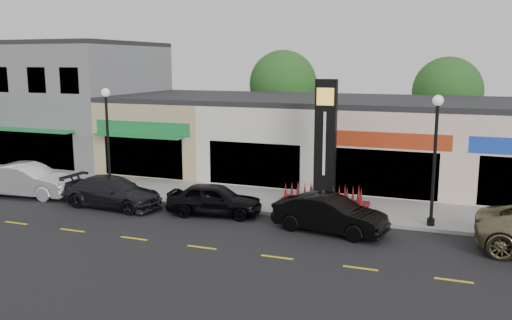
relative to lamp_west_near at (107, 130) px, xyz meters
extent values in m
plane|color=black|center=(8.00, -2.50, -3.48)|extent=(120.00, 120.00, 0.00)
cube|color=gray|center=(8.00, 1.85, -3.40)|extent=(52.00, 4.30, 0.15)
cube|color=gray|center=(8.00, -0.40, -3.40)|extent=(52.00, 0.20, 0.15)
cube|color=slate|center=(-10.00, 9.00, 0.52)|extent=(12.00, 10.00, 8.00)
cube|color=#262628|center=(-10.00, 9.00, 4.67)|extent=(12.00, 10.00, 0.30)
cube|color=black|center=(-10.00, 4.05, -2.08)|extent=(9.00, 0.10, 2.40)
cube|color=#1D833D|center=(-10.00, 3.55, -0.78)|extent=(9.50, 1.00, 0.14)
cube|color=black|center=(-11.00, 4.05, 2.32)|extent=(1.40, 0.10, 1.60)
cube|color=black|center=(-8.00, 4.05, 2.32)|extent=(1.40, 0.10, 1.60)
cube|color=black|center=(-5.50, 4.05, 2.32)|extent=(1.40, 0.10, 1.60)
cube|color=tan|center=(-0.50, 9.00, -1.23)|extent=(7.00, 10.00, 4.50)
cube|color=#262628|center=(-0.50, 9.00, 1.17)|extent=(7.00, 10.00, 0.30)
cube|color=black|center=(-0.50, 4.05, -2.08)|extent=(5.25, 0.10, 2.40)
cube|color=#1D833D|center=(-0.50, 4.05, -0.38)|extent=(6.30, 0.12, 0.80)
cube|color=#1D833D|center=(-0.50, 3.60, -0.78)|extent=(5.60, 0.90, 0.12)
cube|color=white|center=(6.50, 9.00, -1.23)|extent=(7.00, 10.00, 4.50)
cube|color=#262628|center=(6.50, 9.00, 1.17)|extent=(7.00, 10.00, 0.30)
cube|color=black|center=(6.50, 4.05, -2.08)|extent=(5.25, 0.10, 2.40)
cube|color=silver|center=(6.50, 4.05, -0.38)|extent=(6.30, 0.12, 0.80)
cube|color=beige|center=(13.50, 9.00, -1.23)|extent=(7.00, 10.00, 4.50)
cube|color=#262628|center=(13.50, 9.00, 1.17)|extent=(7.00, 10.00, 0.30)
cube|color=black|center=(13.50, 4.05, -2.08)|extent=(5.25, 0.10, 2.40)
cube|color=#B63818|center=(13.50, 4.05, -0.38)|extent=(6.30, 0.12, 0.80)
cylinder|color=#382619|center=(4.00, 17.00, -1.90)|extent=(0.36, 0.36, 3.15)
sphere|color=#1D4917|center=(4.00, 17.00, 1.75)|extent=(5.20, 5.20, 5.20)
cylinder|color=#382619|center=(16.00, 17.00, -1.99)|extent=(0.36, 0.36, 2.97)
sphere|color=#1D4917|center=(16.00, 17.00, 1.42)|extent=(4.80, 4.80, 4.80)
cylinder|color=black|center=(0.00, 0.00, -3.18)|extent=(0.32, 0.32, 0.30)
cylinder|color=black|center=(0.00, 0.00, -0.68)|extent=(0.14, 0.14, 5.00)
sphere|color=silver|center=(0.00, 0.00, 1.92)|extent=(0.44, 0.44, 0.44)
cylinder|color=black|center=(16.00, 0.00, -3.18)|extent=(0.32, 0.32, 0.30)
cylinder|color=black|center=(16.00, 0.00, -0.68)|extent=(0.14, 0.14, 5.00)
sphere|color=silver|center=(16.00, 0.00, 1.92)|extent=(0.44, 0.44, 0.44)
cube|color=#540E16|center=(11.00, 1.70, -3.23)|extent=(4.20, 1.30, 0.20)
cube|color=black|center=(11.00, 1.70, -0.33)|extent=(1.00, 0.40, 6.00)
cube|color=yellow|center=(11.00, 1.48, 1.87)|extent=(0.80, 0.05, 0.80)
cube|color=silver|center=(11.00, 1.48, -0.33)|extent=(0.12, 0.04, 3.00)
imported|color=white|center=(-4.02, -1.52, -2.62)|extent=(2.34, 5.37, 1.72)
imported|color=black|center=(1.42, -1.76, -2.74)|extent=(2.34, 5.17, 1.47)
imported|color=black|center=(6.59, -1.31, -2.74)|extent=(2.37, 4.55, 1.48)
imported|color=black|center=(12.11, -1.96, -2.71)|extent=(2.41, 4.89, 1.54)
camera|label=1|loc=(16.78, -23.14, 3.48)|focal=38.00mm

